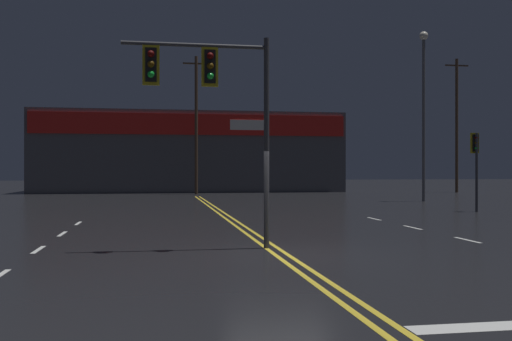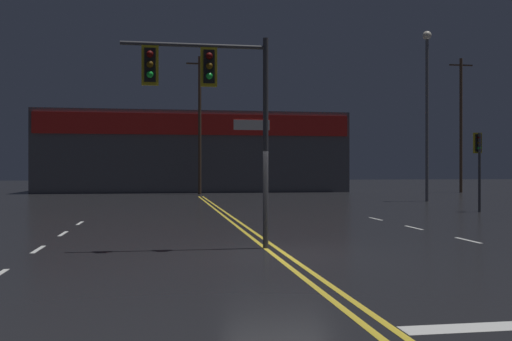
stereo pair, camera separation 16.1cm
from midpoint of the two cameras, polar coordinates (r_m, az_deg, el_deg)
ground_plane at (r=13.75m, az=2.16°, el=-8.38°), size 200.00×200.00×0.00m
road_markings at (r=12.72m, az=9.16°, el=-9.05°), size 17.45×60.00×0.01m
traffic_signal_median at (r=14.61m, az=-5.11°, el=8.28°), size 3.73×0.36×5.42m
traffic_signal_corner_northeast at (r=29.44m, az=20.95°, el=1.58°), size 0.42×0.36×3.81m
streetlight_median_approach at (r=38.46m, az=16.31°, el=7.26°), size 0.56×0.56×10.93m
building_backdrop at (r=54.71m, az=-6.75°, el=1.75°), size 27.75×10.23×7.24m
utility_pole_row at (r=47.54m, az=-6.07°, el=5.21°), size 46.90×0.26×13.00m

